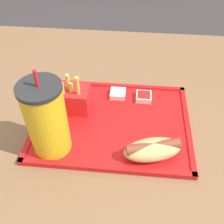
{
  "coord_description": "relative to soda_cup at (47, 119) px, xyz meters",
  "views": [
    {
      "loc": [
        -0.08,
        0.42,
        1.25
      ],
      "look_at": [
        -0.03,
        -0.03,
        0.81
      ],
      "focal_mm": 42.0,
      "sensor_mm": 36.0,
      "label": 1
    }
  ],
  "objects": [
    {
      "name": "dining_table",
      "position": [
        -0.09,
        -0.06,
        -0.48
      ],
      "size": [
        1.23,
        1.02,
        0.77
      ],
      "color": "brown",
      "rests_on": "ground_plane"
    },
    {
      "name": "food_tray",
      "position": [
        -0.13,
        -0.09,
        -0.09
      ],
      "size": [
        0.38,
        0.29,
        0.01
      ],
      "color": "red",
      "rests_on": "dining_table"
    },
    {
      "name": "soda_cup",
      "position": [
        0.0,
        0.0,
        0.0
      ],
      "size": [
        0.09,
        0.09,
        0.21
      ],
      "color": "gold",
      "rests_on": "food_tray"
    },
    {
      "name": "hot_dog_far",
      "position": [
        -0.22,
        0.01,
        -0.06
      ],
      "size": [
        0.14,
        0.09,
        0.04
      ],
      "color": "tan",
      "rests_on": "food_tray"
    },
    {
      "name": "fries_carton",
      "position": [
        -0.02,
        -0.13,
        -0.05
      ],
      "size": [
        0.08,
        0.07,
        0.11
      ],
      "color": "red",
      "rests_on": "food_tray"
    },
    {
      "name": "sauce_cup_mayo",
      "position": [
        -0.13,
        -0.19,
        -0.08
      ],
      "size": [
        0.04,
        0.04,
        0.02
      ],
      "color": "silver",
      "rests_on": "food_tray"
    },
    {
      "name": "sauce_cup_ketchup",
      "position": [
        -0.2,
        -0.18,
        -0.08
      ],
      "size": [
        0.04,
        0.04,
        0.02
      ],
      "color": "silver",
      "rests_on": "food_tray"
    }
  ]
}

